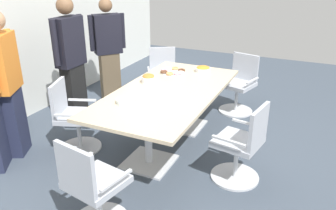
{
  "coord_description": "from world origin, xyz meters",
  "views": [
    {
      "loc": [
        -3.65,
        -1.69,
        2.27
      ],
      "look_at": [
        0.0,
        0.0,
        0.55
      ],
      "focal_mm": 36.44,
      "sensor_mm": 36.0,
      "label": 1
    }
  ],
  "objects": [
    {
      "name": "snack_bowl_pretzels",
      "position": [
        0.16,
        0.36,
        0.81
      ],
      "size": [
        0.19,
        0.19,
        0.12
      ],
      "color": "white",
      "rests_on": "conference_table"
    },
    {
      "name": "plate_stack",
      "position": [
        -0.58,
        0.27,
        0.78
      ],
      "size": [
        0.22,
        0.22,
        0.05
      ],
      "color": "white",
      "rests_on": "conference_table"
    },
    {
      "name": "person_standing_3",
      "position": [
        1.06,
        1.6,
        0.89
      ],
      "size": [
        0.52,
        0.45,
        1.71
      ],
      "rotation": [
        0.0,
        0.0,
        -3.84
      ],
      "color": "brown",
      "rests_on": "ground"
    },
    {
      "name": "office_chair_0",
      "position": [
        -1.7,
        -0.06,
        0.41
      ],
      "size": [
        0.63,
        0.63,
        0.91
      ],
      "rotation": [
        0.0,
        0.0,
        -1.75
      ],
      "color": "silver",
      "rests_on": "ground"
    },
    {
      "name": "back_wall",
      "position": [
        0.0,
        2.4,
        1.4
      ],
      "size": [
        8.0,
        0.1,
        2.8
      ],
      "primitive_type": "cube",
      "color": "silver",
      "rests_on": "ground"
    },
    {
      "name": "donut_platter",
      "position": [
        0.69,
        0.24,
        0.77
      ],
      "size": [
        0.37,
        0.37,
        0.04
      ],
      "color": "white",
      "rests_on": "conference_table"
    },
    {
      "name": "conference_table",
      "position": [
        0.0,
        0.0,
        0.63
      ],
      "size": [
        2.4,
        1.2,
        0.75
      ],
      "color": "#CCB793",
      "rests_on": "ground"
    },
    {
      "name": "office_chair_2",
      "position": [
        1.45,
        -0.58,
        0.41
      ],
      "size": [
        0.66,
        0.66,
        0.91
      ],
      "rotation": [
        0.0,
        0.0,
        1.3
      ],
      "color": "silver",
      "rests_on": "ground"
    },
    {
      "name": "snack_bowl_chips_orange",
      "position": [
        0.93,
        -0.14,
        0.79
      ],
      "size": [
        0.23,
        0.23,
        0.08
      ],
      "color": "white",
      "rests_on": "conference_table"
    },
    {
      "name": "person_standing_1",
      "position": [
        -1.01,
        1.62,
        0.93
      ],
      "size": [
        0.58,
        0.4,
        1.77
      ],
      "rotation": [
        0.0,
        0.0,
        -2.67
      ],
      "color": "#232842",
      "rests_on": "ground"
    },
    {
      "name": "person_standing_2",
      "position": [
        0.07,
        1.56,
        0.95
      ],
      "size": [
        0.61,
        0.23,
        1.82
      ],
      "rotation": [
        0.0,
        0.0,
        -3.16
      ],
      "color": "black",
      "rests_on": "ground"
    },
    {
      "name": "office_chair_1",
      "position": [
        -0.42,
        -1.07,
        0.41
      ],
      "size": [
        0.63,
        0.63,
        0.91
      ],
      "rotation": [
        0.0,
        0.0,
        -0.18
      ],
      "color": "silver",
      "rests_on": "ground"
    },
    {
      "name": "ground_plane",
      "position": [
        0.0,
        0.0,
        -0.01
      ],
      "size": [
        10.0,
        10.0,
        0.01
      ],
      "primitive_type": "cube",
      "color": "#3D4754"
    },
    {
      "name": "office_chair_3",
      "position": [
        1.32,
        0.7,
        0.41
      ],
      "size": [
        0.74,
        0.74,
        0.91
      ],
      "rotation": [
        0.0,
        0.0,
        -4.18
      ],
      "color": "silver",
      "rests_on": "ground"
    },
    {
      "name": "office_chair_4",
      "position": [
        -0.63,
        1.03,
        0.41
      ],
      "size": [
        0.7,
        0.7,
        0.91
      ],
      "rotation": [
        0.0,
        0.0,
        -2.78
      ],
      "color": "silver",
      "rests_on": "ground"
    }
  ]
}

